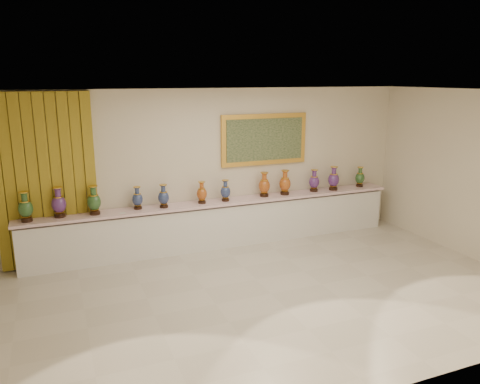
{
  "coord_description": "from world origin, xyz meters",
  "views": [
    {
      "loc": [
        -2.88,
        -5.86,
        3.2
      ],
      "look_at": [
        0.18,
        1.7,
        1.19
      ],
      "focal_mm": 35.0,
      "sensor_mm": 36.0,
      "label": 1
    }
  ],
  "objects_px": {
    "vase_1": "(59,204)",
    "vase_2": "(94,202)",
    "vase_0": "(26,208)",
    "counter": "(220,224)"
  },
  "relations": [
    {
      "from": "counter",
      "to": "vase_0",
      "type": "distance_m",
      "value": 3.44
    },
    {
      "from": "counter",
      "to": "vase_0",
      "type": "height_order",
      "value": "vase_0"
    },
    {
      "from": "vase_0",
      "to": "vase_2",
      "type": "xyz_separation_m",
      "value": [
        1.07,
        0.01,
        0.0
      ]
    },
    {
      "from": "vase_1",
      "to": "vase_0",
      "type": "bearing_deg",
      "value": -172.76
    },
    {
      "from": "vase_1",
      "to": "vase_2",
      "type": "bearing_deg",
      "value": -5.79
    },
    {
      "from": "vase_0",
      "to": "vase_2",
      "type": "height_order",
      "value": "vase_2"
    },
    {
      "from": "vase_1",
      "to": "vase_2",
      "type": "relative_size",
      "value": 1.03
    },
    {
      "from": "vase_1",
      "to": "vase_2",
      "type": "distance_m",
      "value": 0.56
    },
    {
      "from": "counter",
      "to": "vase_1",
      "type": "distance_m",
      "value": 2.95
    },
    {
      "from": "counter",
      "to": "vase_2",
      "type": "xyz_separation_m",
      "value": [
        -2.3,
        -0.04,
        0.69
      ]
    }
  ]
}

